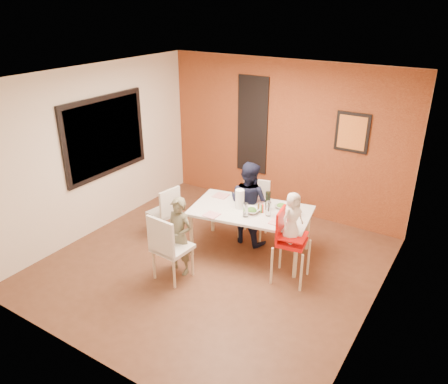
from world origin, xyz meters
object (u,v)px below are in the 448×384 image
Objects in this scene: chair_far at (255,206)px; high_chair at (288,239)px; wine_bottle at (268,201)px; paper_towel_roll at (240,199)px; chair_near at (168,245)px; toddler at (292,217)px; child_far at (248,203)px; dining_table at (251,213)px; child_near at (179,236)px; chair_left at (166,210)px.

chair_far is 0.89× the size of high_chair.
wine_bottle is at bearing 41.45° from high_chair.
chair_far is at bearing 94.81° from paper_towel_roll.
toddler is at bearing -142.63° from chair_near.
chair_near is at bearing 79.89° from child_far.
child_far reaches higher than dining_table.
child_near is at bearing -113.61° from paper_towel_roll.
chair_far is 1.31m from high_chair.
toddler is at bearing -84.08° from high_chair.
chair_far reaches higher than dining_table.
toddler is at bearing 152.80° from child_far.
chair_near is at bearing -115.43° from dining_table.
high_chair is at bearing 98.93° from chair_left.
child_near is 4.01× the size of wine_bottle.
paper_towel_roll is (-0.38, -0.17, 0.00)m from wine_bottle.
child_near is 3.88× the size of paper_towel_roll.
toddler is (1.01, -0.85, 0.44)m from chair_far.
child_far is (0.38, 1.27, 0.10)m from child_near.
high_chair is 0.34m from toddler.
child_near is 0.85× the size of child_far.
dining_table is 0.32m from wine_bottle.
paper_towel_roll is at bearing 112.44° from chair_left.
chair_left is at bearing -166.63° from dining_table.
high_chair is 1.01m from paper_towel_roll.
chair_near is at bearing -114.65° from chair_far.
wine_bottle reaches higher than chair_far.
child_far reaches higher than chair_far.
paper_towel_roll reaches higher than chair_near.
chair_near is 1.20m from chair_left.
chair_near is 1.31m from paper_towel_roll.
child_near reaches higher than wine_bottle.
chair_left is 1.27× the size of toddler.
child_far is 0.38m from paper_towel_roll.
wine_bottle is 0.42m from paper_towel_roll.
chair_left is at bearing -156.35° from chair_far.
child_far is 1.94× the size of toddler.
wine_bottle is at bearing 163.96° from child_far.
high_chair is (0.77, -0.34, -0.03)m from dining_table.
chair_far is 0.68m from wine_bottle.
chair_left is 0.77× the size of child_near.
chair_far reaches higher than chair_left.
paper_towel_roll is at bearing 63.93° from high_chair.
chair_far is at bearing 112.55° from dining_table.
child_near reaches higher than dining_table.
child_far is 4.56× the size of paper_towel_roll.
child_near reaches higher than chair_near.
chair_near reaches higher than chair_left.
chair_left is at bearing 111.29° from toddler.
chair_near is 0.74× the size of child_far.
wine_bottle is (0.41, -0.15, 0.20)m from child_far.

